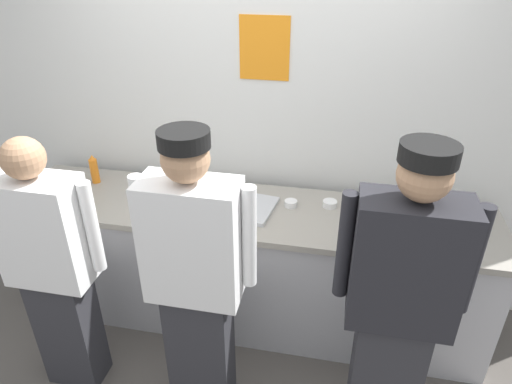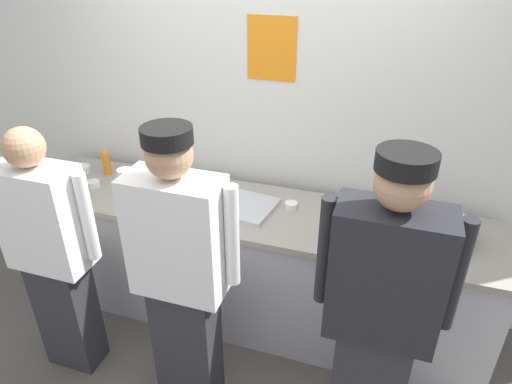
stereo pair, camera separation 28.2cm
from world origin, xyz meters
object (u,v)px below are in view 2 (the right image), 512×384
at_px(mixing_bowl_steel, 443,230).
at_px(chefs_knife, 170,186).
at_px(plate_stack_front, 376,229).
at_px(ramekin_orange_sauce, 331,208).
at_px(squeeze_bottle_secondary, 79,186).
at_px(ramekin_yellow_sauce, 94,184).
at_px(sheet_tray, 232,203).
at_px(chef_far_right, 380,314).
at_px(chef_center, 181,273).
at_px(squeeze_bottle_primary, 106,162).
at_px(deli_cup, 71,185).
at_px(chef_near_left, 52,253).
at_px(ramekin_green_sauce, 291,205).
at_px(ramekin_red_sauce, 83,169).

height_order(mixing_bowl_steel, chefs_knife, mixing_bowl_steel).
bearing_deg(plate_stack_front, ramekin_orange_sauce, 145.62).
bearing_deg(squeeze_bottle_secondary, mixing_bowl_steel, 5.86).
xyz_separation_m(mixing_bowl_steel, ramekin_yellow_sauce, (-2.25, -0.08, -0.03)).
bearing_deg(squeeze_bottle_secondary, sheet_tray, 12.59).
relative_size(chef_far_right, plate_stack_front, 7.40).
bearing_deg(chef_center, squeeze_bottle_secondary, 152.35).
bearing_deg(chef_center, squeeze_bottle_primary, 139.52).
height_order(ramekin_orange_sauce, deli_cup, deli_cup).
xyz_separation_m(chef_center, chef_far_right, (0.98, 0.00, 0.01)).
distance_m(chef_near_left, deli_cup, 0.63).
bearing_deg(ramekin_green_sauce, ramekin_yellow_sauce, -173.78).
relative_size(plate_stack_front, deli_cup, 2.28).
distance_m(mixing_bowl_steel, chefs_knife, 1.76).
bearing_deg(plate_stack_front, chef_center, -144.17).
height_order(chef_center, squeeze_bottle_primary, chef_center).
xyz_separation_m(chef_near_left, mixing_bowl_steel, (2.07, 0.74, 0.11)).
bearing_deg(ramekin_green_sauce, squeeze_bottle_secondary, -167.68).
bearing_deg(plate_stack_front, deli_cup, -177.24).
xyz_separation_m(plate_stack_front, squeeze_bottle_primary, (-1.91, 0.21, 0.05)).
xyz_separation_m(chef_near_left, chef_far_right, (1.79, -0.00, 0.08)).
bearing_deg(ramekin_orange_sauce, mixing_bowl_steel, -9.45).
distance_m(chef_near_left, ramekin_yellow_sauce, 0.68).
height_order(ramekin_green_sauce, ramekin_orange_sauce, ramekin_orange_sauce).
height_order(squeeze_bottle_secondary, deli_cup, squeeze_bottle_secondary).
bearing_deg(squeeze_bottle_secondary, ramekin_orange_sauce, 11.99).
height_order(chef_far_right, squeeze_bottle_secondary, chef_far_right).
relative_size(squeeze_bottle_secondary, ramekin_yellow_sauce, 2.14).
bearing_deg(plate_stack_front, chef_far_right, -83.11).
bearing_deg(chef_near_left, ramekin_green_sauce, 34.19).
distance_m(chef_far_right, squeeze_bottle_primary, 2.17).
bearing_deg(chef_center, mixing_bowl_steel, 30.40).
relative_size(chef_near_left, ramekin_orange_sauce, 17.60).
relative_size(chef_near_left, ramekin_yellow_sauce, 18.67).
distance_m(plate_stack_front, ramekin_red_sauce, 2.11).
distance_m(chef_far_right, ramekin_yellow_sauce, 2.07).
bearing_deg(ramekin_yellow_sauce, squeeze_bottle_secondary, -86.76).
relative_size(ramekin_green_sauce, deli_cup, 0.80).
distance_m(sheet_tray, ramekin_red_sauce, 1.21).
distance_m(mixing_bowl_steel, ramekin_green_sauce, 0.89).
relative_size(sheet_tray, deli_cup, 5.30).
bearing_deg(deli_cup, chefs_knife, 24.38).
xyz_separation_m(chef_center, ramekin_red_sauce, (-1.20, 0.84, 0.01)).
height_order(chef_far_right, mixing_bowl_steel, chef_far_right).
xyz_separation_m(sheet_tray, squeeze_bottle_secondary, (-0.98, -0.22, 0.07)).
xyz_separation_m(chef_near_left, chefs_knife, (0.31, 0.82, 0.06)).
relative_size(ramekin_green_sauce, ramekin_orange_sauce, 0.90).
xyz_separation_m(sheet_tray, ramekin_red_sauce, (-1.21, 0.11, 0.01)).
relative_size(chef_near_left, deli_cup, 15.66).
xyz_separation_m(deli_cup, chefs_knife, (0.59, 0.27, -0.04)).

